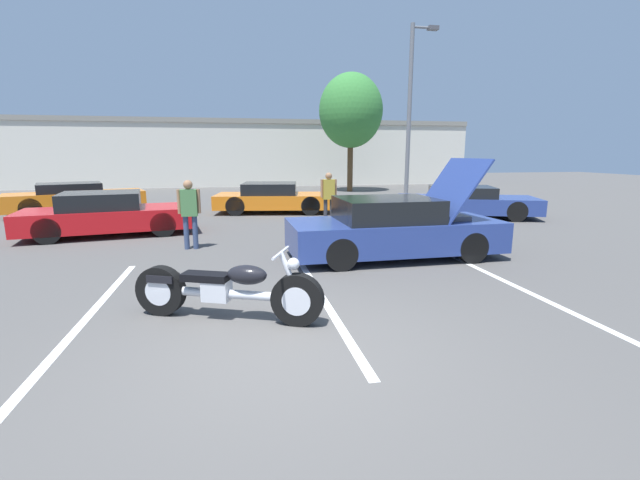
% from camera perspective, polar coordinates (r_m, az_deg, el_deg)
% --- Properties ---
extents(ground_plane, '(80.00, 80.00, 0.00)m').
position_cam_1_polar(ground_plane, '(4.99, -4.92, -14.88)').
color(ground_plane, '#514F4C').
extents(parking_stripe_middle, '(0.12, 5.16, 0.01)m').
position_cam_1_polar(parking_stripe_middle, '(6.92, -28.18, -8.53)').
color(parking_stripe_middle, white).
rests_on(parking_stripe_middle, ground).
extents(parking_stripe_back, '(0.12, 5.16, 0.01)m').
position_cam_1_polar(parking_stripe_back, '(6.73, 0.29, -7.64)').
color(parking_stripe_back, white).
rests_on(parking_stripe_back, ground).
extents(parking_stripe_far, '(0.12, 5.16, 0.01)m').
position_cam_1_polar(parking_stripe_far, '(8.06, 24.27, -5.44)').
color(parking_stripe_far, white).
rests_on(parking_stripe_far, ground).
extents(far_building, '(32.00, 4.20, 4.40)m').
position_cam_1_polar(far_building, '(30.87, -10.70, 11.57)').
color(far_building, beige).
rests_on(far_building, ground).
extents(light_pole, '(1.21, 0.28, 7.46)m').
position_cam_1_polar(light_pole, '(19.49, 12.07, 16.87)').
color(light_pole, slate).
rests_on(light_pole, ground).
extents(tree_background, '(3.59, 3.59, 6.63)m').
position_cam_1_polar(tree_background, '(25.27, 4.13, 16.79)').
color(tree_background, brown).
rests_on(tree_background, ground).
extents(motorcycle, '(2.50, 1.20, 0.98)m').
position_cam_1_polar(motorcycle, '(5.90, -12.35, -6.55)').
color(motorcycle, black).
rests_on(motorcycle, ground).
extents(show_car_hood_open, '(4.50, 1.89, 2.10)m').
position_cam_1_polar(show_car_hood_open, '(9.29, 9.87, 1.49)').
color(show_car_hood_open, navy).
rests_on(show_car_hood_open, ground).
extents(parked_car_right_row, '(5.04, 3.41, 1.07)m').
position_cam_1_polar(parked_car_right_row, '(15.88, 18.80, 4.83)').
color(parked_car_right_row, navy).
rests_on(parked_car_right_row, ground).
extents(parked_car_left_row, '(4.93, 3.23, 1.13)m').
position_cam_1_polar(parked_car_left_row, '(18.40, -29.82, 4.87)').
color(parked_car_left_row, orange).
rests_on(parked_car_left_row, ground).
extents(parked_car_mid_right_row, '(4.61, 2.62, 1.11)m').
position_cam_1_polar(parked_car_mid_right_row, '(16.33, -6.21, 5.59)').
color(parked_car_mid_right_row, orange).
rests_on(parked_car_mid_right_row, ground).
extents(parked_car_mid_left_row, '(4.60, 2.56, 1.17)m').
position_cam_1_polar(parked_car_mid_left_row, '(13.07, -26.44, 3.06)').
color(parked_car_mid_left_row, red).
rests_on(parked_car_mid_left_row, ground).
extents(spectator_near_motorcycle, '(0.52, 0.21, 1.62)m').
position_cam_1_polar(spectator_near_motorcycle, '(13.52, 1.16, 6.18)').
color(spectator_near_motorcycle, '#333338').
rests_on(spectator_near_motorcycle, ground).
extents(spectator_by_show_car, '(0.52, 0.21, 1.61)m').
position_cam_1_polar(spectator_by_show_car, '(10.35, -17.03, 4.01)').
color(spectator_by_show_car, '#38476B').
rests_on(spectator_by_show_car, ground).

